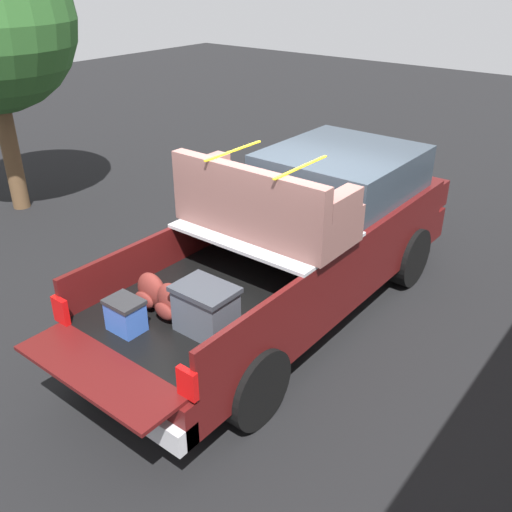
{
  "coord_description": "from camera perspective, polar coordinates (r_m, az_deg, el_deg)",
  "views": [
    {
      "loc": [
        -5.1,
        -3.56,
        4.1
      ],
      "look_at": [
        -0.6,
        0.0,
        1.1
      ],
      "focal_mm": 39.46,
      "sensor_mm": 36.0,
      "label": 1
    }
  ],
  "objects": [
    {
      "name": "pickup_truck",
      "position": [
        7.23,
        4.8,
        1.97
      ],
      "size": [
        6.05,
        2.06,
        2.23
      ],
      "color": "#470F0F",
      "rests_on": "ground_plane"
    },
    {
      "name": "ground_plane",
      "position": [
        7.45,
        2.88,
        -5.83
      ],
      "size": [
        40.0,
        40.0,
        0.0
      ],
      "primitive_type": "plane",
      "color": "black"
    }
  ]
}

